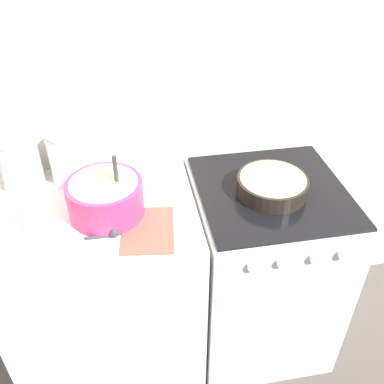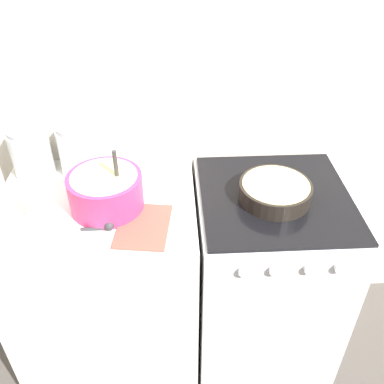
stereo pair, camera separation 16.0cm
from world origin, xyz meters
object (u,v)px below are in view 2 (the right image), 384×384
storage_jar_left (32,155)px  storage_jar_middle (79,153)px  tin_can (35,204)px  stove (264,275)px  mixing_bowl (106,190)px  baking_pan (275,191)px

storage_jar_left → storage_jar_middle: (0.19, 0.00, 0.00)m
storage_jar_left → storage_jar_middle: bearing=0.0°
tin_can → storage_jar_middle: bearing=66.0°
stove → storage_jar_left: 1.13m
mixing_bowl → storage_jar_left: 0.40m
mixing_bowl → storage_jar_middle: size_ratio=1.26×
baking_pan → stove: bearing=59.0°
baking_pan → storage_jar_left: (-0.96, 0.23, 0.05)m
stove → storage_jar_left: bearing=168.0°
baking_pan → tin_can: 0.89m
storage_jar_middle → stove: bearing=-14.8°
stove → mixing_bowl: mixing_bowl is taller
stove → tin_can: size_ratio=9.75×
baking_pan → storage_jar_middle: (-0.77, 0.23, 0.06)m
mixing_bowl → baking_pan: (0.64, 0.01, -0.04)m
stove → storage_jar_middle: size_ratio=4.16×
mixing_bowl → baking_pan: 0.64m
tin_can → baking_pan: bearing=2.9°
storage_jar_left → tin_can: size_ratio=2.25×
storage_jar_left → tin_can: bearing=-75.7°
baking_pan → storage_jar_left: 0.99m
mixing_bowl → tin_can: mixing_bowl is taller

